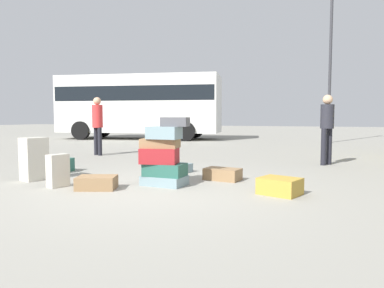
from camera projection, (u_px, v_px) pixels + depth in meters
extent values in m
plane|color=gray|center=(149.00, 190.00, 5.47)|extent=(80.00, 80.00, 0.00)
cube|color=gray|center=(164.00, 180.00, 5.82)|extent=(0.73, 0.51, 0.15)
cube|color=#26594C|center=(165.00, 170.00, 5.80)|extent=(0.65, 0.42, 0.20)
cube|color=maroon|center=(159.00, 156.00, 5.78)|extent=(0.64, 0.47, 0.25)
cube|color=olive|center=(160.00, 143.00, 5.86)|extent=(0.65, 0.47, 0.15)
cube|color=gray|center=(164.00, 133.00, 5.73)|extent=(0.52, 0.34, 0.20)
cube|color=#4C4C51|center=(175.00, 122.00, 5.74)|extent=(0.45, 0.32, 0.15)
cube|color=olive|center=(223.00, 174.00, 6.30)|extent=(0.66, 0.46, 0.21)
cube|color=#B28C33|center=(280.00, 186.00, 5.12)|extent=(0.66, 0.59, 0.24)
cube|color=beige|center=(58.00, 171.00, 5.66)|extent=(0.27, 0.36, 0.52)
cube|color=beige|center=(34.00, 159.00, 6.27)|extent=(0.42, 0.47, 0.75)
cube|color=olive|center=(97.00, 183.00, 5.50)|extent=(0.68, 0.58, 0.20)
cube|color=#26594C|center=(56.00, 165.00, 7.26)|extent=(0.66, 0.50, 0.27)
cube|color=gray|center=(177.00, 168.00, 7.22)|extent=(0.62, 0.54, 0.18)
cylinder|color=black|center=(96.00, 141.00, 10.46)|extent=(0.12, 0.12, 0.80)
cylinder|color=black|center=(100.00, 142.00, 10.30)|extent=(0.12, 0.12, 0.80)
cylinder|color=red|center=(97.00, 116.00, 10.32)|extent=(0.30, 0.30, 0.65)
sphere|color=tan|center=(97.00, 101.00, 10.29)|extent=(0.22, 0.22, 0.22)
cylinder|color=black|center=(329.00, 146.00, 8.34)|extent=(0.12, 0.12, 0.84)
cylinder|color=black|center=(324.00, 147.00, 8.21)|extent=(0.12, 0.12, 0.84)
cylinder|color=#26262D|center=(327.00, 116.00, 8.22)|extent=(0.30, 0.30, 0.55)
sphere|color=tan|center=(328.00, 100.00, 8.19)|extent=(0.22, 0.22, 0.22)
cube|color=silver|center=(140.00, 104.00, 18.13)|extent=(8.35, 3.82, 2.80)
cube|color=black|center=(140.00, 95.00, 18.09)|extent=(8.20, 3.81, 0.70)
cylinder|color=black|center=(195.00, 130.00, 18.98)|extent=(0.93, 0.40, 0.90)
cylinder|color=black|center=(186.00, 131.00, 16.53)|extent=(0.93, 0.40, 0.90)
cylinder|color=black|center=(102.00, 129.00, 19.92)|extent=(0.93, 0.40, 0.90)
cylinder|color=black|center=(81.00, 131.00, 17.47)|extent=(0.93, 0.40, 0.90)
cylinder|color=#333338|center=(330.00, 65.00, 15.22)|extent=(0.12, 0.12, 6.61)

